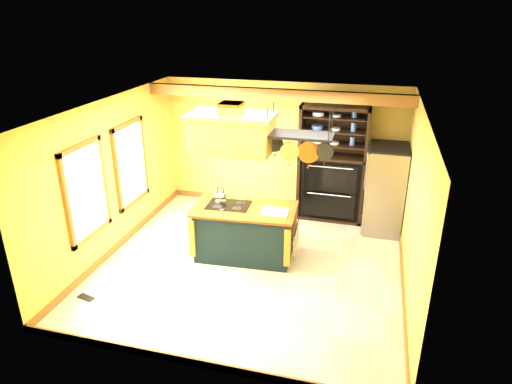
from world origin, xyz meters
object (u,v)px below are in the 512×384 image
at_px(hutch, 332,176).
at_px(refrigerator, 384,191).
at_px(kitchen_island, 245,231).
at_px(range_hood, 232,131).
at_px(pot_rack, 300,141).

bearing_deg(hutch, refrigerator, -18.24).
bearing_deg(kitchen_island, range_hood, 176.69).
bearing_deg(range_hood, refrigerator, 33.30).
height_order(pot_rack, refrigerator, pot_rack).
xyz_separation_m(kitchen_island, range_hood, (-0.20, -0.00, 1.77)).
xyz_separation_m(refrigerator, hutch, (-1.05, 0.35, 0.09)).
bearing_deg(kitchen_island, refrigerator, 31.97).
relative_size(kitchen_island, range_hood, 1.31).
relative_size(kitchen_island, pot_rack, 1.65).
distance_m(kitchen_island, refrigerator, 2.86).
xyz_separation_m(kitchen_island, pot_rack, (0.91, 0.00, 1.70)).
relative_size(refrigerator, hutch, 0.71).
bearing_deg(hutch, kitchen_island, -122.37).
distance_m(range_hood, refrigerator, 3.32).
relative_size(pot_rack, refrigerator, 0.65).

